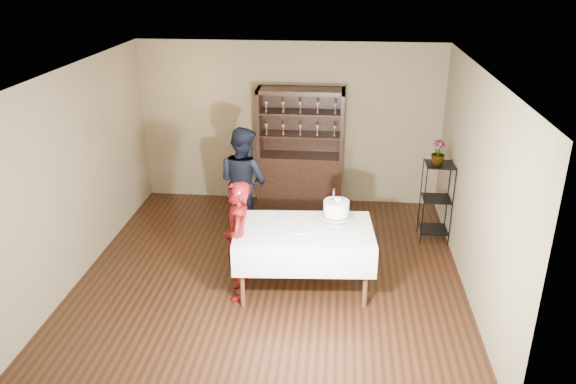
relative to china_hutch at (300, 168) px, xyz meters
name	(u,v)px	position (x,y,z in m)	size (l,w,h in m)	color
floor	(272,271)	(-0.20, -2.25, -0.66)	(5.00, 5.00, 0.00)	black
ceiling	(270,70)	(-0.20, -2.25, 2.04)	(5.00, 5.00, 0.00)	white
back_wall	(290,124)	(-0.20, 0.25, 0.69)	(5.00, 0.02, 2.70)	#74674A
wall_left	(80,172)	(-2.70, -2.25, 0.69)	(0.02, 5.00, 2.70)	#74674A
wall_right	(475,185)	(2.30, -2.25, 0.69)	(0.02, 5.00, 2.70)	#74674A
china_hutch	(300,168)	(0.00, 0.00, 0.00)	(1.40, 0.48, 2.00)	black
plant_etagere	(436,198)	(2.08, -1.05, -0.01)	(0.42, 0.42, 1.20)	black
cake_table	(304,243)	(0.25, -2.62, -0.02)	(1.76, 1.16, 0.85)	silver
woman	(238,241)	(-0.54, -2.85, 0.09)	(0.55, 0.36, 1.52)	#340405
man	(243,182)	(-0.76, -1.12, 0.17)	(0.81, 0.63, 1.67)	black
cake	(336,210)	(0.63, -2.45, 0.38)	(0.37, 0.37, 0.49)	silver
plate_near	(302,231)	(0.23, -2.69, 0.19)	(0.18, 0.18, 0.01)	silver
plate_far	(300,224)	(0.18, -2.52, 0.19)	(0.19, 0.19, 0.01)	silver
potted_plant	(438,152)	(2.03, -1.06, 0.70)	(0.20, 0.20, 0.35)	#3D6430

